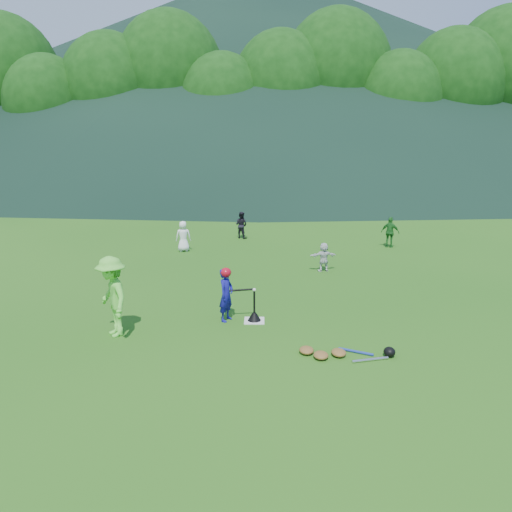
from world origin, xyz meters
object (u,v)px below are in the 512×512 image
(batter_child, at_px, (226,295))
(fielder_d, at_px, (324,257))
(home_plate, at_px, (254,321))
(equipment_pile, at_px, (339,353))
(fielder_a, at_px, (183,236))
(batting_tee, at_px, (254,316))
(fielder_c, at_px, (390,232))
(adult_coach, at_px, (112,297))
(fielder_b, at_px, (241,225))

(batter_child, relative_size, fielder_d, 1.34)
(home_plate, height_order, equipment_pile, equipment_pile)
(fielder_a, height_order, fielder_d, fielder_a)
(batting_tee, bearing_deg, fielder_a, 111.12)
(batter_child, relative_size, equipment_pile, 0.67)
(batter_child, relative_size, fielder_c, 1.05)
(adult_coach, xyz_separation_m, batting_tee, (2.90, 0.84, -0.71))
(fielder_a, bearing_deg, fielder_d, 140.62)
(adult_coach, bearing_deg, fielder_d, 102.87)
(adult_coach, height_order, fielder_d, adult_coach)
(fielder_c, relative_size, fielder_d, 1.27)
(home_plate, bearing_deg, batter_child, 176.21)
(equipment_pile, bearing_deg, adult_coach, 168.09)
(equipment_pile, bearing_deg, batter_child, 140.85)
(fielder_b, xyz_separation_m, batting_tee, (0.70, -9.29, -0.41))
(fielder_a, xyz_separation_m, equipment_pile, (4.31, -8.72, -0.48))
(adult_coach, height_order, fielder_c, adult_coach)
(home_plate, height_order, batting_tee, batting_tee)
(home_plate, distance_m, fielder_b, 9.33)
(batter_child, xyz_separation_m, fielder_c, (5.52, 7.61, -0.03))
(batting_tee, height_order, equipment_pile, batting_tee)
(home_plate, xyz_separation_m, adult_coach, (-2.90, -0.84, 0.83))
(fielder_b, distance_m, fielder_d, 5.72)
(fielder_c, distance_m, equipment_pile, 10.01)
(fielder_c, relative_size, equipment_pile, 0.63)
(fielder_d, bearing_deg, fielder_b, -71.61)
(fielder_d, relative_size, batting_tee, 1.32)
(home_plate, height_order, fielder_b, fielder_b)
(adult_coach, distance_m, fielder_a, 7.77)
(fielder_a, bearing_deg, fielder_c, 175.52)
(home_plate, relative_size, equipment_pile, 0.25)
(home_plate, xyz_separation_m, fielder_b, (-0.70, 9.29, 0.53))
(fielder_a, bearing_deg, adult_coach, 78.27)
(fielder_a, relative_size, fielder_c, 0.96)
(fielder_b, relative_size, batting_tee, 1.58)
(fielder_c, height_order, fielder_d, fielder_c)
(fielder_b, xyz_separation_m, equipment_pile, (2.33, -11.09, -0.47))
(adult_coach, xyz_separation_m, equipment_pile, (4.53, -0.96, -0.78))
(fielder_c, bearing_deg, adult_coach, 74.34)
(adult_coach, bearing_deg, fielder_b, 134.63)
(batter_child, distance_m, fielder_d, 5.00)
(batting_tee, bearing_deg, adult_coach, -163.81)
(adult_coach, distance_m, fielder_d, 7.12)
(batter_child, relative_size, fielder_a, 1.10)
(batter_child, height_order, fielder_d, batter_child)
(adult_coach, height_order, equipment_pile, adult_coach)
(batter_child, bearing_deg, equipment_pile, -104.20)
(fielder_a, relative_size, equipment_pile, 0.61)
(fielder_b, xyz_separation_m, fielder_c, (5.59, -1.64, 0.03))
(adult_coach, bearing_deg, batter_child, 78.13)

